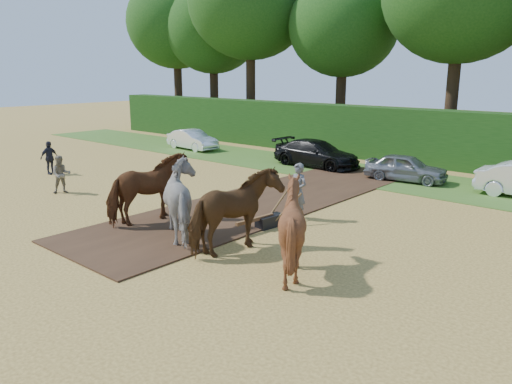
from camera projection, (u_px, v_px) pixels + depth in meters
The scene contains 9 objects.
ground at pixel (90, 235), 15.57m from camera, with size 120.00×120.00×0.00m, color gold.
earth_strip at pixel (270, 200), 19.73m from camera, with size 4.50×17.00×0.05m, color #472D1C.
grass_verge at pixel (334, 170), 25.81m from camera, with size 50.00×5.00×0.03m, color #38601E.
hedgerow at pixel (377, 133), 28.75m from camera, with size 46.00×1.60×3.00m, color #14380F.
spectator_near at pixel (61, 174), 20.78m from camera, with size 0.77×0.60×1.59m, color #9F9A7D.
spectator_far at pixel (49, 158), 24.63m from camera, with size 0.96×0.40×1.64m, color #22232E.
plough_team at pixel (213, 206), 14.58m from camera, with size 7.88×5.49×2.35m.
parked_cars at pixel (417, 168), 22.75m from camera, with size 30.13×3.06×1.43m.
treeline at pixel (384, 4), 30.39m from camera, with size 48.70×10.60×14.21m.
Camera 1 is at (13.65, -7.73, 5.01)m, focal length 35.00 mm.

